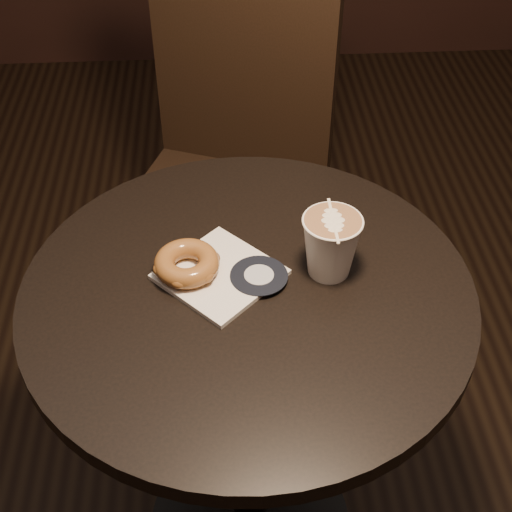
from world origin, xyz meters
name	(u,v)px	position (x,y,z in m)	size (l,w,h in m)	color
cafe_table	(248,369)	(0.00, 0.00, 0.55)	(0.70, 0.70, 0.75)	black
chair	(232,145)	(0.00, 0.62, 0.60)	(0.55, 0.55, 1.07)	black
pastry_bag	(220,274)	(-0.04, 0.03, 0.75)	(0.16, 0.16, 0.01)	white
doughnut	(187,263)	(-0.09, 0.03, 0.77)	(0.10, 0.10, 0.03)	brown
latte_cup	(331,246)	(0.13, 0.03, 0.80)	(0.09, 0.09, 0.10)	white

